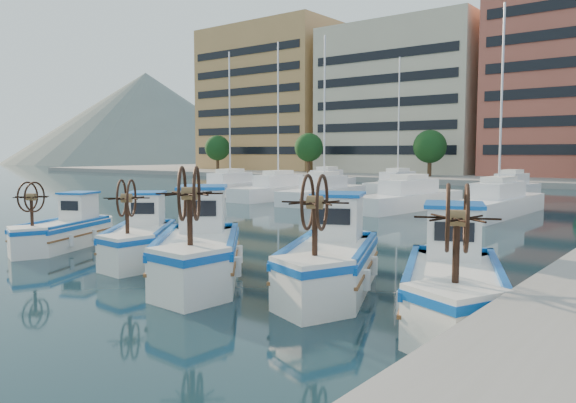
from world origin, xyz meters
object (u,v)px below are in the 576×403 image
object	(u,v)px
fishing_boat_c	(199,247)
fishing_boat_d	(331,256)
fishing_boat_a	(64,229)
fishing_boat_b	(141,236)
fishing_boat_e	(453,279)

from	to	relation	value
fishing_boat_c	fishing_boat_d	size ratio (longest dim) A/B	1.00
fishing_boat_a	fishing_boat_c	bearing A→B (deg)	-27.92
fishing_boat_b	fishing_boat_e	bearing A→B (deg)	-41.35
fishing_boat_c	fishing_boat_d	bearing A→B (deg)	-21.72
fishing_boat_b	fishing_boat_d	bearing A→B (deg)	-37.39
fishing_boat_b	fishing_boat_e	world-z (taller)	fishing_boat_e
fishing_boat_c	fishing_boat_e	bearing A→B (deg)	-35.37
fishing_boat_b	fishing_boat_c	xyz separation A→B (m)	(3.64, -0.82, 0.13)
fishing_boat_e	fishing_boat_d	bearing A→B (deg)	149.15
fishing_boat_a	fishing_boat_b	size ratio (longest dim) A/B	0.98
fishing_boat_c	fishing_boat_d	distance (m)	3.74
fishing_boat_a	fishing_boat_d	size ratio (longest dim) A/B	0.83
fishing_boat_b	fishing_boat_a	bearing A→B (deg)	144.34
fishing_boat_a	fishing_boat_b	bearing A→B (deg)	-19.25
fishing_boat_a	fishing_boat_d	xyz separation A→B (m)	(11.15, 0.81, 0.14)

